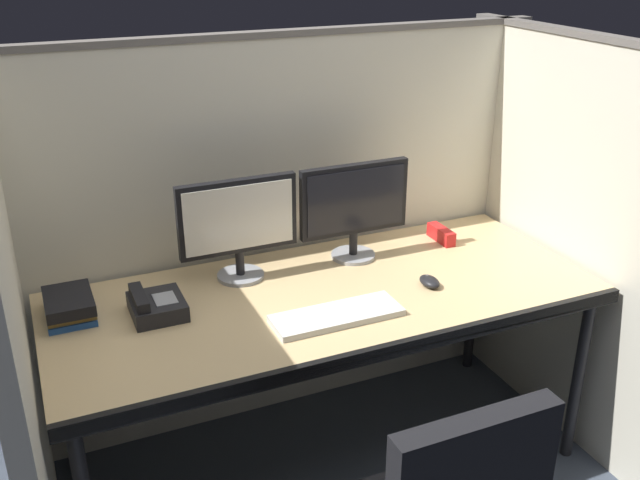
% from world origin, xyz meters
% --- Properties ---
extents(cubicle_partition_rear, '(2.21, 0.06, 1.57)m').
position_xyz_m(cubicle_partition_rear, '(0.00, 0.74, 0.79)').
color(cubicle_partition_rear, beige).
rests_on(cubicle_partition_rear, ground).
extents(cubicle_partition_left, '(0.06, 1.41, 1.57)m').
position_xyz_m(cubicle_partition_left, '(-0.99, 0.20, 0.79)').
color(cubicle_partition_left, beige).
rests_on(cubicle_partition_left, ground).
extents(cubicle_partition_right, '(0.06, 1.41, 1.57)m').
position_xyz_m(cubicle_partition_right, '(0.99, 0.20, 0.79)').
color(cubicle_partition_right, beige).
rests_on(cubicle_partition_right, ground).
extents(desk, '(1.90, 0.80, 0.74)m').
position_xyz_m(desk, '(0.00, 0.29, 0.69)').
color(desk, tan).
rests_on(desk, ground).
extents(monitor_left, '(0.43, 0.17, 0.37)m').
position_xyz_m(monitor_left, '(-0.24, 0.53, 0.96)').
color(monitor_left, gray).
rests_on(monitor_left, desk).
extents(monitor_right, '(0.43, 0.17, 0.37)m').
position_xyz_m(monitor_right, '(0.22, 0.52, 0.96)').
color(monitor_right, gray).
rests_on(monitor_right, desk).
extents(keyboard_main, '(0.43, 0.15, 0.02)m').
position_xyz_m(keyboard_main, '(-0.04, 0.12, 0.75)').
color(keyboard_main, silver).
rests_on(keyboard_main, desk).
extents(computer_mouse, '(0.06, 0.10, 0.04)m').
position_xyz_m(computer_mouse, '(0.36, 0.20, 0.76)').
color(computer_mouse, black).
rests_on(computer_mouse, desk).
extents(red_stapler, '(0.04, 0.15, 0.06)m').
position_xyz_m(red_stapler, '(0.61, 0.52, 0.77)').
color(red_stapler, red).
rests_on(red_stapler, desk).
extents(desk_phone, '(0.17, 0.19, 0.09)m').
position_xyz_m(desk_phone, '(-0.57, 0.38, 0.77)').
color(desk_phone, black).
rests_on(desk_phone, desk).
extents(book_stack, '(0.15, 0.23, 0.08)m').
position_xyz_m(book_stack, '(-0.83, 0.48, 0.78)').
color(book_stack, '#1E478C').
rests_on(book_stack, desk).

